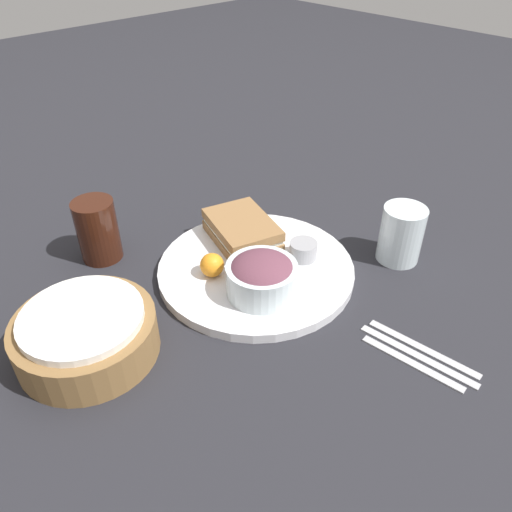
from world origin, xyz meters
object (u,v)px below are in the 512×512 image
at_px(dressing_cup, 303,250).
at_px(drink_glass, 98,230).
at_px(sandwich, 242,230).
at_px(water_glass, 401,234).
at_px(plate, 256,269).
at_px(fork, 423,348).
at_px(bread_basket, 86,334).
at_px(spoon, 412,362).
at_px(knife, 418,355).
at_px(salad_bowl, 262,276).

distance_m(dressing_cup, drink_glass, 0.36).
height_order(sandwich, drink_glass, drink_glass).
bearing_deg(drink_glass, water_glass, -134.03).
relative_size(plate, dressing_cup, 6.96).
bearing_deg(water_glass, fork, 133.35).
height_order(dressing_cup, bread_basket, bread_basket).
relative_size(sandwich, spoon, 1.08).
distance_m(drink_glass, knife, 0.57).
height_order(sandwich, water_glass, water_glass).
height_order(salad_bowl, water_glass, water_glass).
distance_m(dressing_cup, water_glass, 0.18).
bearing_deg(plate, knife, -173.31).
xyz_separation_m(sandwich, fork, (-0.37, -0.02, -0.04)).
relative_size(drink_glass, knife, 0.63).
bearing_deg(fork, dressing_cup, 168.28).
distance_m(salad_bowl, fork, 0.26).
bearing_deg(salad_bowl, dressing_cup, -81.92).
bearing_deg(water_glass, sandwich, 39.85).
distance_m(salad_bowl, knife, 0.26).
relative_size(drink_glass, water_glass, 1.10).
bearing_deg(knife, water_glass, 124.08).
height_order(salad_bowl, bread_basket, salad_bowl).
distance_m(drink_glass, water_glass, 0.54).
relative_size(salad_bowl, knife, 0.64).
bearing_deg(sandwich, spoon, 177.35).
relative_size(drink_glass, bread_basket, 0.56).
xyz_separation_m(salad_bowl, fork, (-0.24, -0.09, -0.05)).
distance_m(drink_glass, fork, 0.57).
bearing_deg(drink_glass, bread_basket, 145.94).
relative_size(fork, spoon, 1.11).
xyz_separation_m(dressing_cup, spoon, (-0.26, 0.06, -0.03)).
distance_m(bread_basket, fork, 0.49).
height_order(dressing_cup, water_glass, water_glass).
xyz_separation_m(sandwich, knife, (-0.37, -0.00, -0.04)).
relative_size(knife, spoon, 1.17).
relative_size(salad_bowl, drink_glass, 1.01).
relative_size(sandwich, fork, 0.97).
relative_size(bread_basket, spoon, 1.31).
bearing_deg(sandwich, plate, 154.74).
xyz_separation_m(sandwich, drink_glass, (0.15, 0.20, 0.02)).
distance_m(knife, water_glass, 0.24).
bearing_deg(knife, drink_glass, -165.58).
distance_m(bread_basket, water_glass, 0.55).
bearing_deg(sandwich, drink_glass, 52.76).
height_order(salad_bowl, spoon, salad_bowl).
xyz_separation_m(dressing_cup, fork, (-0.26, 0.02, -0.03)).
bearing_deg(dressing_cup, fork, 174.97).
distance_m(sandwich, dressing_cup, 0.12).
bearing_deg(drink_glass, fork, -157.14).
distance_m(salad_bowl, spoon, 0.26).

